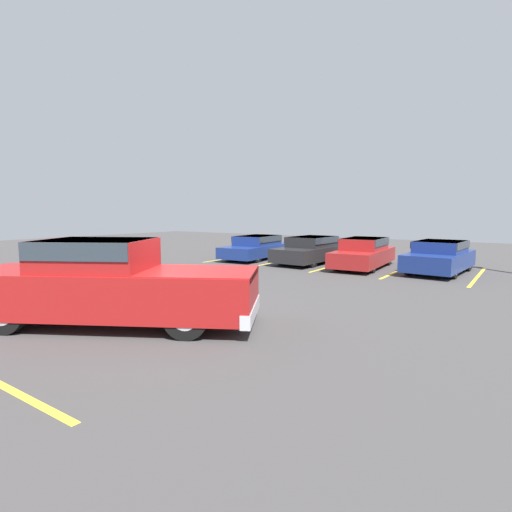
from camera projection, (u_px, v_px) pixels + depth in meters
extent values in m
plane|color=#423F3F|center=(155.00, 316.00, 9.26)|extent=(60.00, 60.00, 0.00)
cube|color=yellow|center=(236.00, 257.00, 21.33)|extent=(0.12, 5.28, 0.01)
cube|color=yellow|center=(282.00, 261.00, 19.73)|extent=(0.12, 5.28, 0.01)
cube|color=yellow|center=(336.00, 265.00, 18.13)|extent=(0.12, 5.28, 0.01)
cube|color=yellow|center=(400.00, 270.00, 16.53)|extent=(0.12, 5.28, 0.01)
cube|color=yellow|center=(478.00, 277.00, 14.93)|extent=(0.12, 5.28, 0.01)
cube|color=#A51919|center=(112.00, 292.00, 8.48)|extent=(6.27, 4.65, 0.92)
cube|color=#A51919|center=(96.00, 255.00, 8.42)|extent=(2.78, 2.61, 0.65)
cube|color=#2D3842|center=(96.00, 248.00, 8.40)|extent=(2.77, 2.64, 0.36)
cube|color=#A51919|center=(200.00, 274.00, 8.25)|extent=(2.87, 2.71, 0.13)
cube|color=silver|center=(251.00, 311.00, 8.24)|extent=(1.13, 1.81, 0.28)
cylinder|color=black|center=(205.00, 299.00, 9.13)|extent=(0.90, 0.67, 0.87)
cylinder|color=#ADADB2|center=(205.00, 299.00, 9.13)|extent=(0.57, 0.49, 0.48)
cylinder|color=black|center=(186.00, 317.00, 7.55)|extent=(0.90, 0.67, 0.87)
cylinder|color=#ADADB2|center=(186.00, 317.00, 7.55)|extent=(0.57, 0.49, 0.48)
cylinder|color=black|center=(53.00, 295.00, 9.47)|extent=(0.90, 0.67, 0.87)
cylinder|color=#ADADB2|center=(53.00, 295.00, 9.47)|extent=(0.57, 0.49, 0.48)
cylinder|color=black|center=(5.00, 312.00, 7.89)|extent=(0.90, 0.67, 0.87)
cylinder|color=#ADADB2|center=(5.00, 312.00, 7.89)|extent=(0.57, 0.49, 0.48)
cube|color=navy|center=(256.00, 250.00, 20.61)|extent=(2.17, 4.82, 0.55)
cube|color=navy|center=(257.00, 240.00, 20.63)|extent=(1.78, 2.56, 0.48)
cube|color=#2D3842|center=(257.00, 238.00, 20.62)|extent=(1.85, 2.51, 0.29)
cylinder|color=black|center=(256.00, 256.00, 19.06)|extent=(0.26, 0.62, 0.61)
cylinder|color=#ADADB2|center=(256.00, 256.00, 19.06)|extent=(0.25, 0.35, 0.34)
cylinder|color=black|center=(229.00, 255.00, 19.84)|extent=(0.26, 0.62, 0.61)
cylinder|color=#ADADB2|center=(229.00, 255.00, 19.84)|extent=(0.25, 0.35, 0.34)
cylinder|color=black|center=(282.00, 251.00, 21.40)|extent=(0.26, 0.62, 0.61)
cylinder|color=#ADADB2|center=(282.00, 251.00, 21.40)|extent=(0.25, 0.35, 0.34)
cylinder|color=black|center=(256.00, 250.00, 22.18)|extent=(0.26, 0.62, 0.61)
cylinder|color=#ADADB2|center=(256.00, 250.00, 22.18)|extent=(0.25, 0.35, 0.34)
cube|color=#232326|center=(311.00, 253.00, 18.87)|extent=(1.99, 4.62, 0.61)
cube|color=#232326|center=(312.00, 242.00, 18.89)|extent=(1.69, 2.43, 0.47)
cube|color=#2D3842|center=(312.00, 240.00, 18.88)|extent=(1.76, 2.38, 0.28)
cylinder|color=black|center=(312.00, 260.00, 17.37)|extent=(0.23, 0.65, 0.64)
cylinder|color=#ADADB2|center=(312.00, 260.00, 17.37)|extent=(0.23, 0.36, 0.35)
cylinder|color=black|center=(282.00, 258.00, 18.31)|extent=(0.23, 0.65, 0.64)
cylinder|color=#ADADB2|center=(282.00, 258.00, 18.31)|extent=(0.23, 0.36, 0.35)
cylinder|color=black|center=(338.00, 255.00, 19.47)|extent=(0.23, 0.65, 0.64)
cylinder|color=#ADADB2|center=(338.00, 255.00, 19.47)|extent=(0.23, 0.36, 0.35)
cylinder|color=black|center=(310.00, 253.00, 20.41)|extent=(0.23, 0.65, 0.64)
cylinder|color=#ADADB2|center=(310.00, 253.00, 20.41)|extent=(0.23, 0.36, 0.35)
cube|color=maroon|center=(363.00, 257.00, 17.31)|extent=(1.98, 4.66, 0.63)
cube|color=maroon|center=(364.00, 244.00, 17.33)|extent=(1.65, 2.46, 0.50)
cube|color=#2D3842|center=(364.00, 241.00, 17.32)|extent=(1.71, 2.42, 0.30)
cylinder|color=black|center=(372.00, 265.00, 15.82)|extent=(0.24, 0.61, 0.60)
cylinder|color=#ADADB2|center=(372.00, 265.00, 15.82)|extent=(0.23, 0.34, 0.33)
cylinder|color=black|center=(336.00, 263.00, 16.58)|extent=(0.24, 0.61, 0.60)
cylinder|color=#ADADB2|center=(336.00, 263.00, 16.58)|extent=(0.23, 0.34, 0.33)
cylinder|color=black|center=(388.00, 259.00, 18.08)|extent=(0.24, 0.61, 0.60)
cylinder|color=#ADADB2|center=(388.00, 259.00, 18.08)|extent=(0.23, 0.34, 0.33)
cylinder|color=black|center=(356.00, 257.00, 18.84)|extent=(0.24, 0.61, 0.60)
cylinder|color=#ADADB2|center=(356.00, 257.00, 18.84)|extent=(0.23, 0.34, 0.33)
cube|color=navy|center=(439.00, 260.00, 15.85)|extent=(2.14, 4.37, 0.64)
cube|color=navy|center=(440.00, 246.00, 15.86)|extent=(1.77, 2.32, 0.45)
cube|color=#2D3842|center=(441.00, 244.00, 15.85)|extent=(1.84, 2.28, 0.27)
cylinder|color=black|center=(453.00, 270.00, 14.42)|extent=(0.27, 0.67, 0.66)
cylinder|color=#ADADB2|center=(453.00, 270.00, 14.42)|extent=(0.26, 0.38, 0.36)
cylinder|color=black|center=(409.00, 266.00, 15.41)|extent=(0.27, 0.67, 0.66)
cylinder|color=#ADADB2|center=(409.00, 266.00, 15.41)|extent=(0.26, 0.38, 0.36)
cylinder|color=black|center=(468.00, 263.00, 16.33)|extent=(0.27, 0.67, 0.66)
cylinder|color=#ADADB2|center=(468.00, 263.00, 16.33)|extent=(0.26, 0.38, 0.36)
cylinder|color=black|center=(427.00, 260.00, 17.32)|extent=(0.27, 0.67, 0.66)
cylinder|color=#ADADB2|center=(427.00, 260.00, 17.32)|extent=(0.26, 0.38, 0.36)
cube|color=#B7B2A8|center=(313.00, 254.00, 22.25)|extent=(1.99, 0.20, 0.14)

